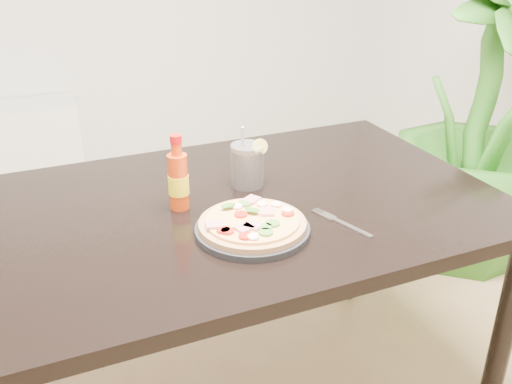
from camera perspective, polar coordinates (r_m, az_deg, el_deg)
name	(u,v)px	position (r m, az deg, el deg)	size (l,w,h in m)	color
dining_table	(239,228)	(1.57, -1.74, -3.64)	(1.40, 0.90, 0.75)	black
plate	(252,230)	(1.38, -0.36, -3.78)	(0.28, 0.28, 0.02)	black
pizza	(253,222)	(1.37, -0.35, -3.06)	(0.26, 0.26, 0.03)	#B67C51
hot_sauce_bottle	(178,180)	(1.48, -7.77, 1.21)	(0.05, 0.05, 0.20)	red
cola_cup	(247,166)	(1.60, -0.86, 2.60)	(0.10, 0.09, 0.18)	black
fork	(340,222)	(1.44, 8.38, -2.98)	(0.07, 0.18, 0.00)	silver
houseplant	(482,119)	(2.66, 21.66, 6.78)	(0.74, 0.74, 1.32)	#30731E
plant_pot	(462,231)	(2.87, 19.91, -3.65)	(0.28, 0.28, 0.22)	brown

